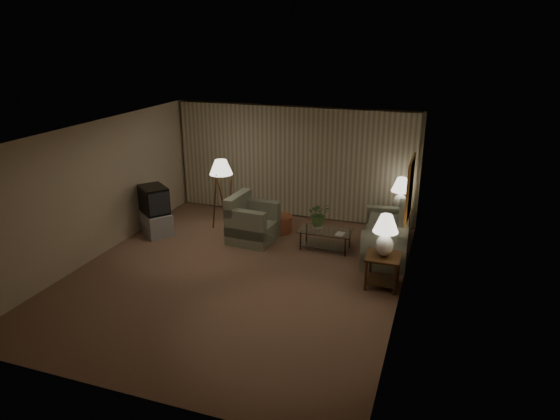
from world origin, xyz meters
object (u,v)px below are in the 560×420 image
(table_lamp_near, at_px, (385,232))
(crt_tv, at_px, (154,200))
(side_table_near, at_px, (383,265))
(floor_lamp, at_px, (222,193))
(armchair, at_px, (253,223))
(coffee_table, at_px, (325,237))
(vase, at_px, (319,226))
(ottoman, at_px, (279,224))
(side_table_far, at_px, (399,219))
(sofa, at_px, (385,238))
(tv_cabinet, at_px, (156,223))
(table_lamp_far, at_px, (401,191))

(table_lamp_near, relative_size, crt_tv, 0.89)
(side_table_near, distance_m, floor_lamp, 4.28)
(armchair, xyz_separation_m, table_lamp_near, (2.95, -1.17, 0.65))
(coffee_table, distance_m, vase, 0.26)
(ottoman, bearing_deg, crt_tv, -159.33)
(table_lamp_near, relative_size, vase, 4.78)
(side_table_far, height_order, coffee_table, side_table_far)
(ottoman, bearing_deg, sofa, -11.55)
(floor_lamp, bearing_deg, table_lamp_near, -23.17)
(armchair, relative_size, floor_lamp, 0.67)
(floor_lamp, bearing_deg, coffee_table, -9.45)
(sofa, xyz_separation_m, armchair, (-2.80, -0.18, 0.02))
(crt_tv, distance_m, floor_lamp, 1.52)
(crt_tv, distance_m, vase, 3.72)
(sofa, relative_size, armchair, 1.72)
(tv_cabinet, xyz_separation_m, crt_tv, (0.00, 0.00, 0.55))
(table_lamp_near, relative_size, tv_cabinet, 0.76)
(coffee_table, xyz_separation_m, ottoman, (-1.23, 0.60, -0.09))
(armchair, height_order, floor_lamp, floor_lamp)
(side_table_far, xyz_separation_m, ottoman, (-2.59, -0.63, -0.21))
(table_lamp_far, xyz_separation_m, coffee_table, (-1.36, -1.23, -0.77))
(sofa, distance_m, ottoman, 2.49)
(sofa, bearing_deg, armchair, -91.61)
(side_table_far, height_order, table_lamp_far, table_lamp_far)
(sofa, relative_size, side_table_far, 3.11)
(ottoman, bearing_deg, table_lamp_near, -35.55)
(side_table_near, bearing_deg, side_table_far, 90.00)
(coffee_table, distance_m, tv_cabinet, 3.86)
(armchair, bearing_deg, ottoman, -24.48)
(sofa, height_order, table_lamp_near, table_lamp_near)
(vase, bearing_deg, sofa, 4.21)
(side_table_far, relative_size, tv_cabinet, 0.59)
(side_table_far, height_order, vase, side_table_far)
(sofa, distance_m, floor_lamp, 3.81)
(coffee_table, xyz_separation_m, vase, (-0.15, -0.00, 0.22))
(table_lamp_far, distance_m, floor_lamp, 4.00)
(sofa, relative_size, vase, 11.66)
(crt_tv, bearing_deg, side_table_far, 55.84)
(sofa, height_order, side_table_far, sofa)
(side_table_near, height_order, tv_cabinet, side_table_near)
(side_table_far, distance_m, ottoman, 2.67)
(tv_cabinet, height_order, ottoman, tv_cabinet)
(armchair, height_order, ottoman, armchair)
(vase, bearing_deg, side_table_near, -39.63)
(sofa, relative_size, tv_cabinet, 1.84)
(coffee_table, bearing_deg, table_lamp_near, -42.60)
(side_table_far, xyz_separation_m, coffee_table, (-1.36, -1.23, -0.13))
(armchair, distance_m, coffee_table, 1.60)
(table_lamp_near, bearing_deg, armchair, 158.44)
(sofa, bearing_deg, side_table_near, 1.01)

